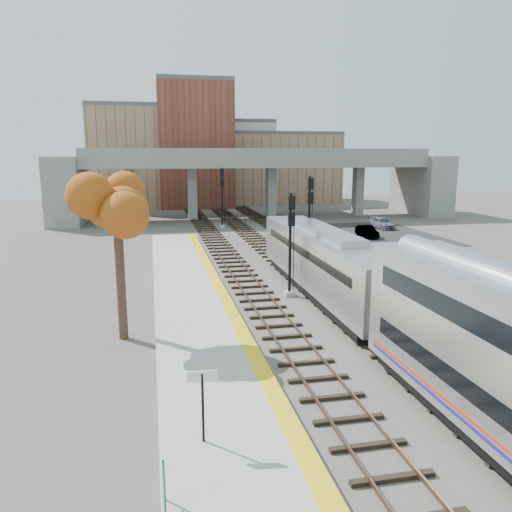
{
  "coord_description": "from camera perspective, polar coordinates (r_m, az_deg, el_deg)",
  "views": [
    {
      "loc": [
        -9.4,
        -23.26,
        8.88
      ],
      "look_at": [
        -3.09,
        6.98,
        2.5
      ],
      "focal_mm": 35.0,
      "sensor_mm": 36.0,
      "label": 1
    }
  ],
  "objects": [
    {
      "name": "ground",
      "position": [
        26.62,
        9.72,
        -8.0
      ],
      "size": [
        160.0,
        160.0,
        0.0
      ],
      "primitive_type": "plane",
      "color": "#47423D",
      "rests_on": "ground"
    },
    {
      "name": "platform",
      "position": [
        24.93,
        -6.17,
        -8.84
      ],
      "size": [
        4.5,
        60.0,
        0.35
      ],
      "primitive_type": "cube",
      "color": "#9E9E99",
      "rests_on": "ground"
    },
    {
      "name": "yellow_strip",
      "position": [
        25.11,
        -1.81,
        -8.19
      ],
      "size": [
        0.7,
        60.0,
        0.01
      ],
      "primitive_type": "cube",
      "color": "yellow",
      "rests_on": "platform"
    },
    {
      "name": "tracks",
      "position": [
        38.25,
        4.21,
        -1.67
      ],
      "size": [
        10.7,
        95.0,
        0.25
      ],
      "color": "black",
      "rests_on": "ground"
    },
    {
      "name": "overpass",
      "position": [
        69.82,
        0.06,
        9.15
      ],
      "size": [
        54.0,
        12.0,
        9.5
      ],
      "color": "slate",
      "rests_on": "ground"
    },
    {
      "name": "buildings_far",
      "position": [
        90.47,
        -5.12,
        10.99
      ],
      "size": [
        43.0,
        21.0,
        20.6
      ],
      "color": "#997458",
      "rests_on": "ground"
    },
    {
      "name": "parking_lot",
      "position": [
        57.05,
        12.6,
        2.45
      ],
      "size": [
        14.0,
        18.0,
        0.04
      ],
      "primitive_type": "cube",
      "color": "black",
      "rests_on": "ground"
    },
    {
      "name": "locomotive",
      "position": [
        31.49,
        7.78,
        -0.55
      ],
      "size": [
        3.02,
        19.05,
        4.1
      ],
      "color": "#A8AAB2",
      "rests_on": "ground"
    },
    {
      "name": "signal_mast_near",
      "position": [
        31.02,
        3.94,
        0.93
      ],
      "size": [
        0.6,
        0.64,
        6.5
      ],
      "color": "#9E9E99",
      "rests_on": "ground"
    },
    {
      "name": "signal_mast_mid",
      "position": [
        40.63,
        6.1,
        4.04
      ],
      "size": [
        0.6,
        0.64,
        7.1
      ],
      "color": "#9E9E99",
      "rests_on": "ground"
    },
    {
      "name": "signal_mast_far",
      "position": [
        60.64,
        -3.91,
        6.64
      ],
      "size": [
        0.6,
        0.64,
        7.2
      ],
      "color": "#9E9E99",
      "rests_on": "ground"
    },
    {
      "name": "station_sign",
      "position": [
        15.35,
        -6.13,
        -15.13
      ],
      "size": [
        0.9,
        0.15,
        2.27
      ],
      "rotation": [
        0.0,
        0.0,
        -0.11
      ],
      "color": "black",
      "rests_on": "platform"
    },
    {
      "name": "tree",
      "position": [
        24.04,
        -15.7,
        6.27
      ],
      "size": [
        3.6,
        3.6,
        9.17
      ],
      "color": "#382619",
      "rests_on": "ground"
    },
    {
      "name": "car_a",
      "position": [
        53.25,
        9.31,
        2.6
      ],
      "size": [
        1.6,
        3.52,
        1.17
      ],
      "primitive_type": "imported",
      "rotation": [
        0.0,
        0.0,
        -0.07
      ],
      "color": "#99999E",
      "rests_on": "parking_lot"
    },
    {
      "name": "car_b",
      "position": [
        54.67,
        12.57,
        2.75
      ],
      "size": [
        1.48,
        3.88,
        1.26
      ],
      "primitive_type": "imported",
      "rotation": [
        0.0,
        0.0,
        -0.04
      ],
      "color": "#99999E",
      "rests_on": "parking_lot"
    },
    {
      "name": "car_c",
      "position": [
        61.8,
        14.19,
        3.67
      ],
      "size": [
        2.09,
        4.4,
        1.24
      ],
      "primitive_type": "imported",
      "rotation": [
        0.0,
        0.0,
        0.08
      ],
      "color": "#99999E",
      "rests_on": "parking_lot"
    }
  ]
}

